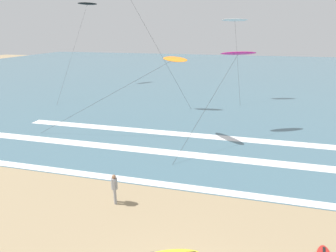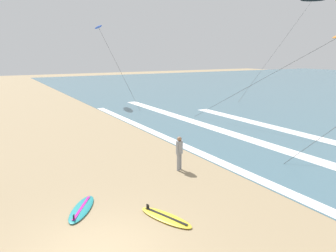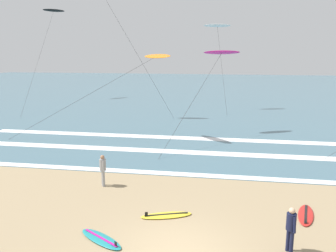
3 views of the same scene
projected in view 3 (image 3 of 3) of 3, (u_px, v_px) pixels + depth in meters
name	position (u px, v px, depth m)	size (l,w,h in m)	color
ground_plane	(176.00, 251.00, 11.90)	(160.00, 160.00, 0.00)	#9E8763
ocean_surface	(219.00, 90.00, 62.31)	(140.00, 90.00, 0.01)	#476B7A
wave_foam_shoreline	(201.00, 175.00, 19.23)	(46.65, 0.64, 0.01)	white
wave_foam_mid_break	(221.00, 154.00, 23.28)	(53.44, 1.03, 0.01)	white
wave_foam_outer_break	(232.00, 140.00, 26.96)	(38.99, 1.09, 0.01)	white
surfer_mid_group	(291.00, 226.00, 11.67)	(0.32, 0.50, 1.60)	#141938
surfer_left_near	(103.00, 168.00, 17.55)	(0.34, 0.48, 1.60)	gray
surfboard_right_spare	(101.00, 239.00, 12.61)	(2.09, 1.64, 0.25)	teal
surfboard_near_water	(166.00, 215.00, 14.45)	(2.18, 1.27, 0.25)	yellow
surfboard_left_pile	(306.00, 215.00, 14.48)	(1.03, 2.18, 0.25)	red
kite_magenta_low_near	(222.00, 53.00, 28.43)	(5.20, 9.61, 6.76)	#CC2384
kite_white_high_left	(217.00, 26.00, 39.90)	(3.28, 4.90, 9.71)	white
kite_black_far_left	(54.00, 11.00, 48.99)	(4.56, 16.65, 12.43)	black
kite_orange_far_right	(156.00, 57.00, 26.02)	(12.66, 3.46, 6.49)	orange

